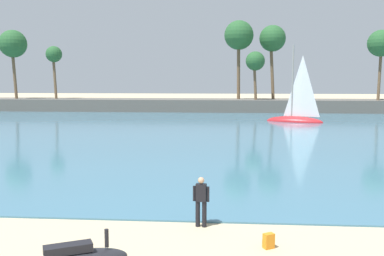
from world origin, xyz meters
TOP-DOWN VIEW (x-y plane):
  - sea at (0.00, 53.91)m, footprint 220.00×89.13m
  - palm_headland at (-0.48, 58.44)m, footprint 86.46×6.15m
  - person_at_waterline at (-0.06, 8.98)m, footprint 0.55×0.24m
  - backpack_by_trailer at (1.98, 7.30)m, footprint 0.36×0.36m
  - sailboat_near_shore at (8.37, 43.65)m, footprint 6.46×4.07m

SIDE VIEW (x-z plane):
  - sea at x=0.00m, z-range 0.00..0.06m
  - backpack_by_trailer at x=1.98m, z-range -0.01..0.43m
  - sailboat_near_shore at x=8.37m, z-range -3.63..5.38m
  - person_at_waterline at x=-0.06m, z-range 0.06..1.73m
  - palm_headland at x=-0.48m, z-range -3.56..9.46m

